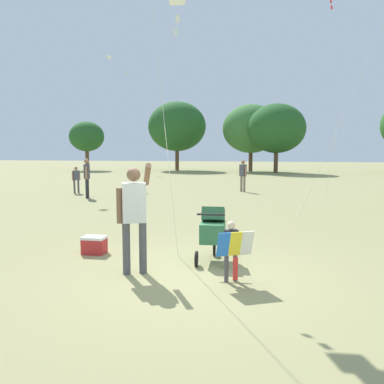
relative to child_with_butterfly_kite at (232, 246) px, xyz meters
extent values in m
plane|color=#938E5B|center=(-0.64, 0.23, -0.58)|extent=(120.00, 120.00, 0.00)
cylinder|color=brown|center=(-16.41, 30.80, 0.38)|extent=(0.36, 0.36, 1.91)
ellipsoid|color=#235623|center=(-16.41, 30.80, 2.68)|extent=(3.39, 3.05, 2.88)
cylinder|color=brown|center=(-7.78, 32.15, 0.42)|extent=(0.36, 0.36, 1.99)
ellipsoid|color=#235623|center=(-7.78, 32.15, 3.63)|extent=(5.55, 4.99, 4.71)
cylinder|color=brown|center=(-0.72, 31.61, 0.33)|extent=(0.36, 0.36, 1.82)
ellipsoid|color=#387033|center=(-0.72, 31.61, 3.33)|extent=(5.22, 4.69, 4.43)
cylinder|color=brown|center=(1.52, 29.56, 0.34)|extent=(0.36, 0.36, 1.84)
ellipsoid|color=#235623|center=(1.52, 29.56, 3.25)|extent=(4.96, 4.47, 4.22)
cylinder|color=#4C4C51|center=(0.05, 0.06, -0.34)|extent=(0.07, 0.07, 0.47)
cylinder|color=#4C4C51|center=(-0.08, 0.00, -0.34)|extent=(0.07, 0.07, 0.47)
cube|color=black|center=(-0.01, 0.03, 0.07)|extent=(0.24, 0.20, 0.36)
cylinder|color=beige|center=(0.10, 0.09, 0.05)|extent=(0.05, 0.05, 0.32)
cylinder|color=beige|center=(-0.13, -0.02, 0.05)|extent=(0.05, 0.05, 0.32)
sphere|color=beige|center=(-0.01, 0.03, 0.33)|extent=(0.12, 0.12, 0.12)
cube|color=white|center=(0.24, -0.05, 0.07)|extent=(0.23, 0.21, 0.39)
cube|color=yellow|center=(0.06, -0.13, 0.07)|extent=(0.23, 0.21, 0.39)
cube|color=blue|center=(-0.11, -0.21, 0.07)|extent=(0.23, 0.21, 0.39)
cube|color=red|center=(0.07, -0.15, -0.31)|extent=(0.08, 0.04, 0.36)
cylinder|color=#4C4C51|center=(-1.77, 0.11, -0.14)|extent=(0.13, 0.13, 0.88)
cylinder|color=#4C4C51|center=(-1.51, 0.21, -0.14)|extent=(0.13, 0.13, 0.88)
cube|color=silver|center=(-1.64, 0.16, 0.63)|extent=(0.45, 0.36, 0.66)
cylinder|color=brown|center=(-1.86, 0.07, 0.58)|extent=(0.10, 0.10, 0.59)
cylinder|color=brown|center=(-1.47, 0.38, 1.08)|extent=(0.29, 0.53, 0.41)
sphere|color=brown|center=(-1.64, 0.16, 1.09)|extent=(0.23, 0.23, 0.23)
cylinder|color=black|center=(-0.46, 1.55, -0.44)|extent=(0.05, 0.28, 0.28)
cylinder|color=black|center=(-0.68, 0.74, -0.44)|extent=(0.05, 0.28, 0.28)
cylinder|color=black|center=(-0.16, 0.76, -0.44)|extent=(0.05, 0.28, 0.28)
cube|color=#337247|center=(-0.44, 1.13, -0.02)|extent=(0.47, 0.66, 0.36)
cube|color=#235031|center=(-0.45, 1.25, 0.28)|extent=(0.44, 0.43, 0.35)
cylinder|color=black|center=(-0.42, 0.67, 0.38)|extent=(0.49, 0.06, 0.04)
cube|color=white|center=(-1.15, 1.40, 3.91)|extent=(0.08, 0.04, 0.14)
cube|color=white|center=(-1.20, 1.45, 3.69)|extent=(0.08, 0.04, 0.14)
cylinder|color=silver|center=(-1.27, 0.86, 1.87)|extent=(0.24, 1.11, 4.91)
cylinder|color=silver|center=(2.68, 4.41, 3.06)|extent=(2.33, 3.43, 7.27)
cube|color=red|center=(2.82, 10.13, 6.96)|extent=(0.08, 0.07, 0.14)
cube|color=red|center=(2.85, 10.12, 6.74)|extent=(0.07, 0.06, 0.14)
cylinder|color=silver|center=(3.20, 9.47, 3.38)|extent=(0.67, 1.41, 7.91)
cube|color=white|center=(-8.80, 17.57, 6.98)|extent=(0.23, 0.22, 0.26)
cube|color=white|center=(-11.74, 29.46, 8.27)|extent=(0.37, 0.34, 0.28)
cylinder|color=#7F705B|center=(-0.43, 13.51, -0.20)|extent=(0.11, 0.11, 0.76)
cylinder|color=#7F705B|center=(-0.59, 13.69, -0.20)|extent=(0.11, 0.11, 0.76)
cube|color=#4C4C56|center=(-0.51, 13.60, 0.47)|extent=(0.37, 0.39, 0.57)
cylinder|color=#A37556|center=(-0.38, 13.44, 0.43)|extent=(0.08, 0.08, 0.51)
cylinder|color=#A37556|center=(-0.64, 13.76, 0.43)|extent=(0.08, 0.08, 0.51)
sphere|color=#A37556|center=(-0.51, 13.60, 0.87)|extent=(0.20, 0.20, 0.20)
cylinder|color=#232328|center=(-6.87, 9.76, -0.17)|extent=(0.12, 0.12, 0.82)
cylinder|color=#232328|center=(-6.95, 10.00, -0.17)|extent=(0.12, 0.12, 0.82)
cube|color=#4C4C56|center=(-6.91, 9.88, 0.56)|extent=(0.32, 0.41, 0.62)
cylinder|color=#A37556|center=(-6.84, 9.67, 0.51)|extent=(0.09, 0.09, 0.55)
cylinder|color=#A37556|center=(-6.98, 10.10, 0.51)|extent=(0.09, 0.09, 0.55)
sphere|color=#A37556|center=(-6.91, 9.88, 0.99)|extent=(0.21, 0.21, 0.21)
cylinder|color=#4C4C51|center=(-8.13, 11.58, -0.27)|extent=(0.09, 0.09, 0.62)
cylinder|color=#4C4C51|center=(-8.26, 11.44, -0.27)|extent=(0.09, 0.09, 0.62)
cube|color=#4C4C56|center=(-8.20, 11.51, 0.27)|extent=(0.31, 0.31, 0.46)
cylinder|color=#A37556|center=(-8.08, 11.63, 0.24)|extent=(0.07, 0.07, 0.41)
cylinder|color=#A37556|center=(-8.31, 11.38, 0.24)|extent=(0.07, 0.07, 0.41)
sphere|color=#A37556|center=(-8.20, 11.51, 0.60)|extent=(0.16, 0.16, 0.16)
cube|color=red|center=(-2.84, 1.26, -0.43)|extent=(0.44, 0.32, 0.30)
cube|color=white|center=(-2.84, 1.26, -0.25)|extent=(0.45, 0.33, 0.05)
camera|label=1|loc=(0.46, -6.21, 1.52)|focal=37.86mm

